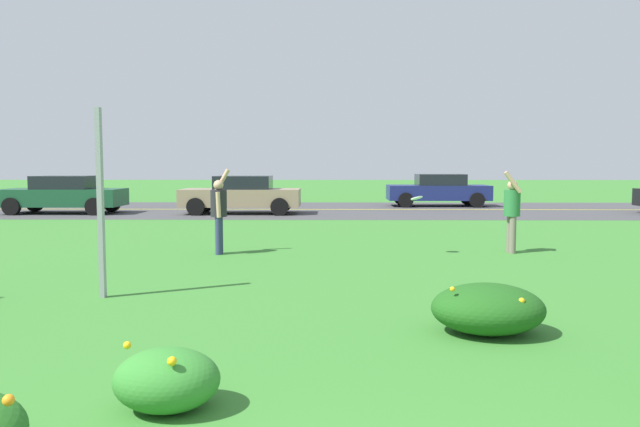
{
  "coord_description": "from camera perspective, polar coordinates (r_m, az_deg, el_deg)",
  "views": [
    {
      "loc": [
        0.42,
        -1.49,
        1.89
      ],
      "look_at": [
        0.22,
        10.5,
        0.9
      ],
      "focal_mm": 33.78,
      "sensor_mm": 36.0,
      "label": 1
    }
  ],
  "objects": [
    {
      "name": "highway_center_stripe",
      "position": [
        25.12,
        -0.02,
        0.39
      ],
      "size": [
        120.0,
        0.16,
        0.0
      ],
      "primitive_type": "cube",
      "color": "yellow",
      "rests_on": "ground"
    },
    {
      "name": "daylily_clump_front_right",
      "position": [
        7.04,
        15.61,
        -8.68
      ],
      "size": [
        1.26,
        1.03,
        0.57
      ],
      "color": "#1E5619",
      "rests_on": "ground"
    },
    {
      "name": "ground_plane",
      "position": [
        13.41,
        -0.87,
        -3.41
      ],
      "size": [
        120.0,
        120.0,
        0.0
      ],
      "primitive_type": "plane",
      "color": "#387A2D"
    },
    {
      "name": "car_dark_green_rightmost",
      "position": [
        25.13,
        -23.11,
        1.69
      ],
      "size": [
        4.5,
        2.0,
        1.45
      ],
      "color": "#194C2D",
      "rests_on": "ground"
    },
    {
      "name": "car_tan_center_right",
      "position": [
        23.19,
        -7.44,
        1.81
      ],
      "size": [
        4.5,
        2.0,
        1.45
      ],
      "color": "#937F60",
      "rests_on": "ground"
    },
    {
      "name": "daylily_clump_mid_center",
      "position": [
        4.92,
        -14.32,
        -15.01
      ],
      "size": [
        0.82,
        0.68,
        0.5
      ],
      "color": "#337F2D",
      "rests_on": "ground"
    },
    {
      "name": "car_navy_center_left",
      "position": [
        27.63,
        11.15,
        2.21
      ],
      "size": [
        4.5,
        2.0,
        1.45
      ],
      "color": "navy",
      "rests_on": "ground"
    },
    {
      "name": "sign_post_near_path",
      "position": [
        8.99,
        -20.08,
        0.89
      ],
      "size": [
        0.07,
        0.1,
        2.67
      ],
      "color": "#93969B",
      "rests_on": "ground"
    },
    {
      "name": "frisbee_white",
      "position": [
        12.63,
        9.15,
        1.45
      ],
      "size": [
        0.26,
        0.25,
        0.13
      ],
      "color": "white"
    },
    {
      "name": "person_thrower_dark_shirt",
      "position": [
        12.78,
        -9.56,
        0.35
      ],
      "size": [
        0.38,
        0.49,
        1.8
      ],
      "color": "#232328",
      "rests_on": "ground"
    },
    {
      "name": "person_catcher_green_shirt",
      "position": [
        13.41,
        17.71,
        0.37
      ],
      "size": [
        0.42,
        0.5,
        1.75
      ],
      "color": "#287038",
      "rests_on": "ground"
    },
    {
      "name": "highway_strip",
      "position": [
        25.12,
        -0.02,
        0.38
      ],
      "size": [
        120.0,
        9.44,
        0.01
      ],
      "primitive_type": "cube",
      "color": "#424244",
      "rests_on": "ground"
    }
  ]
}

